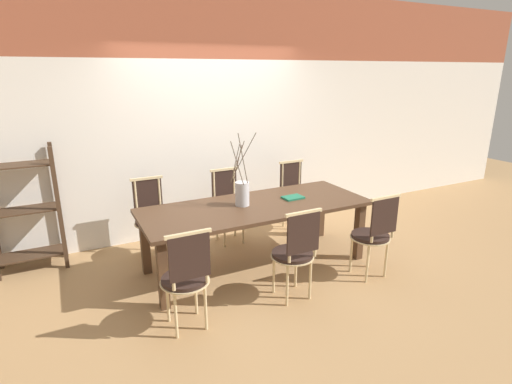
{
  "coord_description": "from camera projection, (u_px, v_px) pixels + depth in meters",
  "views": [
    {
      "loc": [
        -1.89,
        -3.74,
        2.17
      ],
      "look_at": [
        0.0,
        0.0,
        0.89
      ],
      "focal_mm": 28.0,
      "sensor_mm": 36.0,
      "label": 1
    }
  ],
  "objects": [
    {
      "name": "book_stack",
      "position": [
        293.0,
        197.0,
        4.66
      ],
      "size": [
        0.25,
        0.18,
        0.02
      ],
      "color": "#1E6B4C",
      "rests_on": "dining_table"
    },
    {
      "name": "chair_far_center",
      "position": [
        295.0,
        193.0,
        5.62
      ],
      "size": [
        0.43,
        0.43,
        0.96
      ],
      "rotation": [
        0.0,
        0.0,
        3.14
      ],
      "color": "black",
      "rests_on": "ground_plane"
    },
    {
      "name": "wall_rear",
      "position": [
        211.0,
        115.0,
        5.31
      ],
      "size": [
        12.0,
        0.06,
        3.2
      ],
      "color": "white",
      "rests_on": "ground_plane"
    },
    {
      "name": "chair_near_leftend",
      "position": [
        186.0,
        275.0,
        3.35
      ],
      "size": [
        0.43,
        0.43,
        0.96
      ],
      "color": "black",
      "rests_on": "ground_plane"
    },
    {
      "name": "shelving_rack",
      "position": [
        25.0,
        211.0,
        4.38
      ],
      "size": [
        0.72,
        0.36,
        1.4
      ],
      "color": "#422D1E",
      "rests_on": "ground_plane"
    },
    {
      "name": "chair_far_left",
      "position": [
        228.0,
        203.0,
        5.18
      ],
      "size": [
        0.43,
        0.43,
        0.96
      ],
      "rotation": [
        0.0,
        0.0,
        3.14
      ],
      "color": "black",
      "rests_on": "ground_plane"
    },
    {
      "name": "ground_plane",
      "position": [
        256.0,
        265.0,
        4.65
      ],
      "size": [
        16.0,
        16.0,
        0.0
      ],
      "primitive_type": "plane",
      "color": "#A87F51"
    },
    {
      "name": "chair_near_center",
      "position": [
        374.0,
        232.0,
        4.24
      ],
      "size": [
        0.43,
        0.43,
        0.96
      ],
      "color": "black",
      "rests_on": "ground_plane"
    },
    {
      "name": "chair_near_left",
      "position": [
        295.0,
        250.0,
        3.82
      ],
      "size": [
        0.43,
        0.43,
        0.96
      ],
      "color": "black",
      "rests_on": "ground_plane"
    },
    {
      "name": "chair_far_leftend",
      "position": [
        151.0,
        215.0,
        4.75
      ],
      "size": [
        0.43,
        0.43,
        0.96
      ],
      "rotation": [
        0.0,
        0.0,
        3.14
      ],
      "color": "black",
      "rests_on": "ground_plane"
    },
    {
      "name": "dining_table",
      "position": [
        256.0,
        212.0,
        4.46
      ],
      "size": [
        2.55,
        0.99,
        0.74
      ],
      "color": "#4C3321",
      "rests_on": "ground_plane"
    },
    {
      "name": "vase_centerpiece",
      "position": [
        242.0,
        193.0,
        4.38
      ],
      "size": [
        0.32,
        0.31,
        0.81
      ],
      "color": "silver",
      "rests_on": "dining_table"
    }
  ]
}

